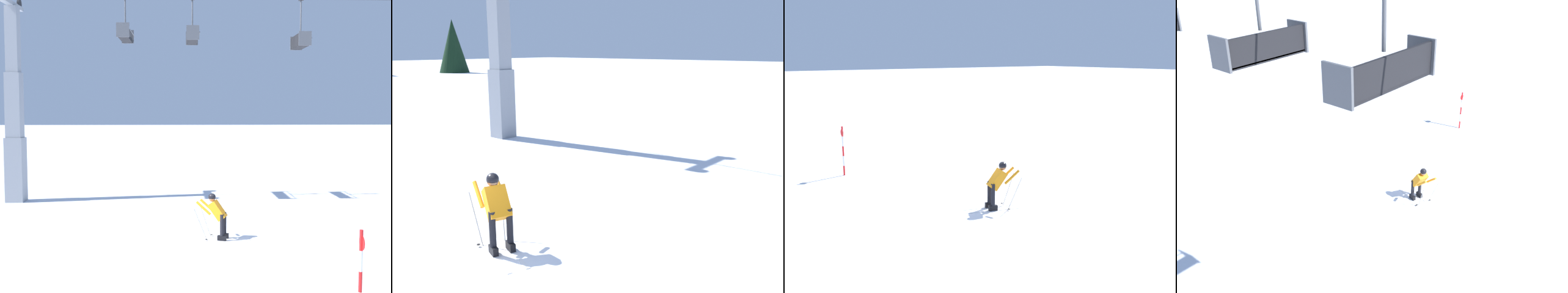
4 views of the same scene
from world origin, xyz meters
TOP-DOWN VIEW (x-y plane):
  - ground_plane at (0.00, 0.00)m, footprint 260.00×260.00m
  - skier_carving_main at (0.32, 0.94)m, footprint 1.85×1.10m
  - chairlift_seat_nearest at (-3.45, 8.10)m, footprint 0.61×2.18m
  - chairlift_seat_second at (-0.39, 8.10)m, footprint 0.61×1.96m
  - trail_marker_pole at (2.52, -6.18)m, footprint 0.07×0.28m

SIDE VIEW (x-z plane):
  - ground_plane at x=0.00m, z-range 0.00..0.00m
  - skier_carving_main at x=0.32m, z-range 0.05..1.71m
  - trail_marker_pole at x=2.52m, z-range 0.08..2.07m
  - chairlift_seat_second at x=-0.39m, z-range 6.61..8.67m
  - chairlift_seat_nearest at x=-3.45m, z-range 6.72..8.69m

